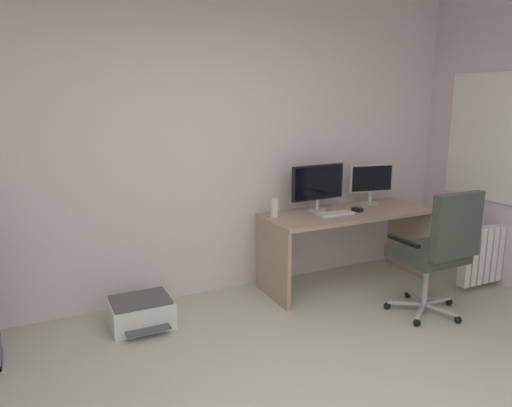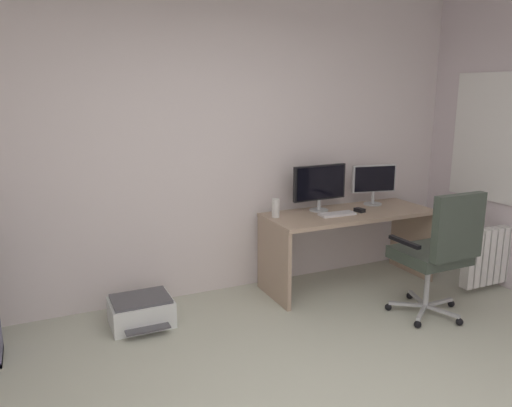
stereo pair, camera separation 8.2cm
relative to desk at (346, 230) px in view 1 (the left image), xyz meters
name	(u,v)px [view 1 (the left image)]	position (x,y,z in m)	size (l,w,h in m)	color
wall_back	(187,143)	(-1.41, 0.45, 0.85)	(5.49, 0.10, 2.79)	silver
desk	(346,230)	(0.00, 0.00, 0.00)	(1.62, 0.63, 0.73)	tan
monitor_main	(318,184)	(-0.23, 0.16, 0.44)	(0.56, 0.18, 0.44)	#B2B5B7
monitor_secondary	(371,180)	(0.39, 0.16, 0.42)	(0.46, 0.18, 0.40)	#B2B5B7
keyboard	(335,214)	(-0.17, -0.06, 0.19)	(0.34, 0.13, 0.02)	silver
computer_mouse	(357,210)	(0.09, -0.04, 0.20)	(0.06, 0.10, 0.03)	black
desktop_speaker	(274,208)	(-0.72, 0.11, 0.27)	(0.07, 0.07, 0.17)	silver
office_chair	(438,247)	(0.23, -0.92, 0.07)	(0.63, 0.63, 1.08)	#B7BABC
printer	(141,312)	(-1.99, -0.02, -0.43)	(0.49, 0.46, 0.23)	silver
radiator	(494,253)	(1.24, -0.66, -0.21)	(0.82, 0.10, 0.54)	white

